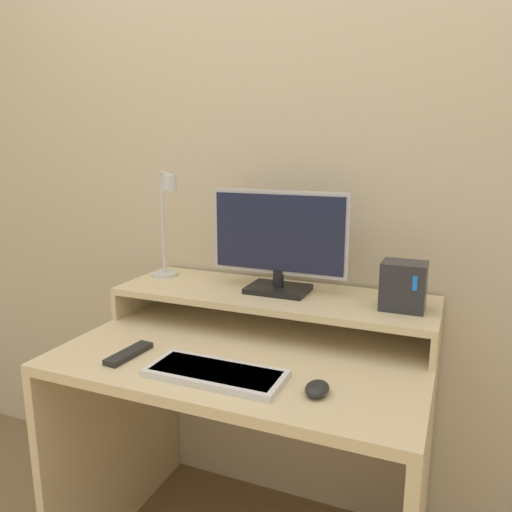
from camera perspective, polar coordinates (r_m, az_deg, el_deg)
The scene contains 9 objects.
wall_back at distance 1.78m, azimuth 4.42°, elevation 8.77°, with size 6.00×0.05×2.50m.
desk at distance 1.63m, azimuth -0.70°, elevation -18.14°, with size 1.05×0.73×0.78m.
monitor_shelf at distance 1.66m, azimuth 1.94°, elevation -4.76°, with size 1.05×0.34×0.11m.
monitor at distance 1.62m, azimuth 2.63°, elevation 1.78°, with size 0.46×0.15×0.33m.
desk_lamp at distance 1.78m, azimuth -10.26°, elevation 3.42°, with size 0.19×0.20×0.39m.
router_dock at distance 1.53m, azimuth 16.50°, elevation -3.29°, with size 0.13×0.10×0.14m.
keyboard at distance 1.33m, azimuth -4.50°, elevation -13.21°, with size 0.36×0.15×0.02m.
mouse at distance 1.25m, azimuth 7.00°, elevation -14.81°, with size 0.06×0.08×0.03m.
remote_control at distance 1.49m, azimuth -14.32°, elevation -10.75°, with size 0.06×0.17×0.02m.
Camera 1 is at (0.56, -0.92, 1.37)m, focal length 35.00 mm.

